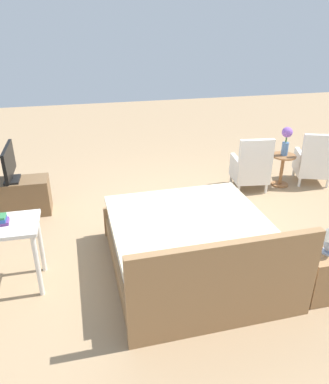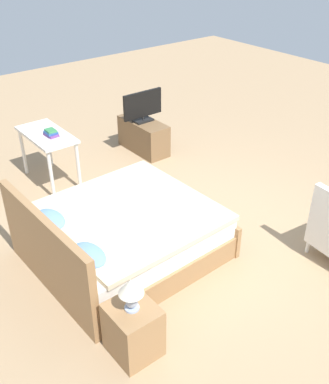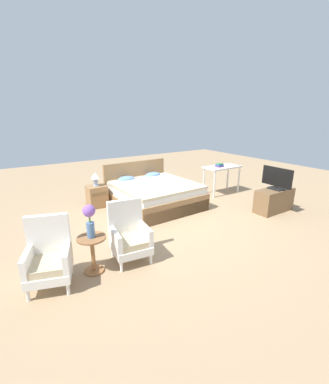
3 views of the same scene
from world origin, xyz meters
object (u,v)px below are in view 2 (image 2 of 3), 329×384
bed (121,235)px  tv_flatscreen (143,106)px  tv_stand (143,136)px  table_lamp (131,290)px  book_stack (51,133)px  vanity_desk (47,141)px  nightstand (133,330)px

bed → tv_flatscreen: size_ratio=2.79×
tv_stand → table_lamp: bearing=142.7°
tv_stand → book_stack: book_stack is taller
vanity_desk → book_stack: bearing=-172.5°
tv_flatscreen → tv_stand: bearing=180.0°
bed → vanity_desk: 2.16m
table_lamp → tv_flatscreen: tv_flatscreen is taller
tv_flatscreen → book_stack: bearing=94.3°
vanity_desk → bed: bearing=175.5°
vanity_desk → book_stack: 0.21m
nightstand → tv_flatscreen: tv_flatscreen is taller
vanity_desk → book_stack: book_stack is taller
tv_flatscreen → vanity_desk: (0.00, 1.69, -0.13)m
bed → tv_stand: size_ratio=2.11×
table_lamp → tv_stand: table_lamp is taller
vanity_desk → table_lamp: bearing=165.9°
table_lamp → vanity_desk: (3.32, -0.84, -0.08)m
tv_flatscreen → table_lamp: bearing=142.7°
vanity_desk → book_stack: (-0.13, -0.02, 0.16)m
table_lamp → vanity_desk: size_ratio=0.32×
tv_flatscreen → bed: bearing=138.8°
bed → book_stack: bearing=-5.3°
table_lamp → book_stack: bearing=-15.0°
table_lamp → tv_stand: size_ratio=0.34×
tv_stand → book_stack: bearing=94.2°
nightstand → vanity_desk: vanity_desk is taller
bed → vanity_desk: bearing=-4.5°
bed → tv_flatscreen: (2.13, -1.86, 0.49)m
tv_stand → tv_flatscreen: 0.52m
tv_stand → vanity_desk: 1.74m
book_stack → nightstand: bearing=165.0°
tv_flatscreen → vanity_desk: size_ratio=0.70×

